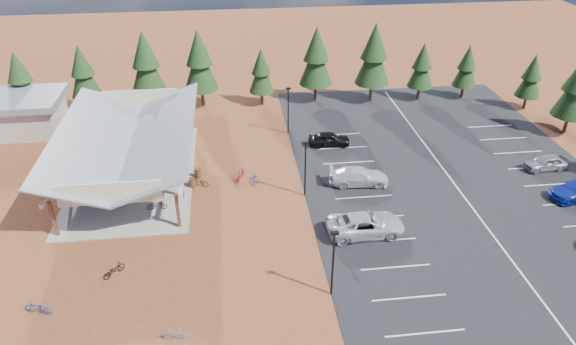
{
  "coord_description": "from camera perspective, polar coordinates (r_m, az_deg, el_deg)",
  "views": [
    {
      "loc": [
        -0.8,
        -34.51,
        24.3
      ],
      "look_at": [
        3.61,
        2.51,
        2.04
      ],
      "focal_mm": 32.0,
      "sensor_mm": 36.0,
      "label": 1
    }
  ],
  "objects": [
    {
      "name": "pine_1",
      "position": [
        62.4,
        -21.87,
        10.37
      ],
      "size": [
        3.33,
        3.33,
        7.77
      ],
      "color": "#382314",
      "rests_on": "ground"
    },
    {
      "name": "lamp_post_1",
      "position": [
        42.68,
        1.93,
        0.85
      ],
      "size": [
        0.5,
        0.25,
        5.14
      ],
      "color": "black",
      "rests_on": "ground"
    },
    {
      "name": "pine_3",
      "position": [
        59.92,
        -9.83,
        12.15
      ],
      "size": [
        3.89,
        3.89,
        9.07
      ],
      "color": "#382314",
      "rests_on": "ground"
    },
    {
      "name": "trash_bin_1",
      "position": [
        47.14,
        -9.98,
        -0.07
      ],
      "size": [
        0.6,
        0.6,
        0.9
      ],
      "primitive_type": "cylinder",
      "color": "#472E19",
      "rests_on": "ground"
    },
    {
      "name": "bike_7",
      "position": [
        55.21,
        -14.1,
        4.46
      ],
      "size": [
        1.76,
        0.65,
        1.04
      ],
      "primitive_type": "imported",
      "rotation": [
        0.0,
        0.0,
        1.67
      ],
      "color": "maroon",
      "rests_on": "concrete_pad"
    },
    {
      "name": "pine_0",
      "position": [
        63.52,
        -27.66,
        9.31
      ],
      "size": [
        3.28,
        3.28,
        7.64
      ],
      "color": "#382314",
      "rests_on": "ground"
    },
    {
      "name": "bike_3",
      "position": [
        52.65,
        -18.25,
        2.44
      ],
      "size": [
        1.78,
        0.8,
        1.04
      ],
      "primitive_type": "imported",
      "rotation": [
        0.0,
        0.0,
        1.76
      ],
      "color": "maroon",
      "rests_on": "concrete_pad"
    },
    {
      "name": "bike_10",
      "position": [
        36.84,
        -26.02,
        -13.36
      ],
      "size": [
        1.92,
        1.07,
        0.95
      ],
      "primitive_type": "imported",
      "rotation": [
        0.0,
        0.0,
        4.46
      ],
      "color": "navy",
      "rests_on": "ground"
    },
    {
      "name": "asphalt_lot",
      "position": [
        48.67,
        17.61,
        -0.68
      ],
      "size": [
        27.0,
        44.0,
        0.04
      ],
      "primitive_type": "cube",
      "color": "black",
      "rests_on": "ground"
    },
    {
      "name": "pine_2",
      "position": [
        60.45,
        -15.54,
        11.7
      ],
      "size": [
        3.93,
        3.93,
        9.15
      ],
      "color": "#382314",
      "rests_on": "ground"
    },
    {
      "name": "trash_bin_0",
      "position": [
        45.79,
        -10.61,
        -1.14
      ],
      "size": [
        0.6,
        0.6,
        0.9
      ],
      "primitive_type": "cylinder",
      "color": "#472E19",
      "rests_on": "ground"
    },
    {
      "name": "bike_pavilion",
      "position": [
        47.19,
        -17.35,
        3.64
      ],
      "size": [
        11.65,
        19.4,
        4.97
      ],
      "color": "#522F17",
      "rests_on": "concrete_pad"
    },
    {
      "name": "bike_6",
      "position": [
        49.83,
        -14.61,
        1.32
      ],
      "size": [
        1.88,
        0.97,
        0.94
      ],
      "primitive_type": "imported",
      "rotation": [
        0.0,
        0.0,
        1.37
      ],
      "color": "navy",
      "rests_on": "concrete_pad"
    },
    {
      "name": "bike_15",
      "position": [
        46.26,
        -5.27,
        -0.2
      ],
      "size": [
        1.14,
        1.9,
        1.1
      ],
      "primitive_type": "imported",
      "rotation": [
        0.0,
        0.0,
        2.77
      ],
      "color": "maroon",
      "rests_on": "ground"
    },
    {
      "name": "outbuilding",
      "position": [
        61.58,
        -28.52,
        5.78
      ],
      "size": [
        11.0,
        7.0,
        3.9
      ],
      "color": "#ADA593",
      "rests_on": "ground"
    },
    {
      "name": "bike_2",
      "position": [
        51.13,
        -19.91,
        1.16
      ],
      "size": [
        1.79,
        0.87,
        0.9
      ],
      "primitive_type": "imported",
      "rotation": [
        0.0,
        0.0,
        1.73
      ],
      "color": "navy",
      "rests_on": "concrete_pad"
    },
    {
      "name": "pine_8",
      "position": [
        65.52,
        19.26,
        11.1
      ],
      "size": [
        2.83,
        2.83,
        6.58
      ],
      "color": "#382314",
      "rests_on": "ground"
    },
    {
      "name": "pine_5",
      "position": [
        60.73,
        3.16,
        12.77
      ],
      "size": [
        3.87,
        3.87,
        9.02
      ],
      "color": "#382314",
      "rests_on": "ground"
    },
    {
      "name": "bike_5",
      "position": [
        47.77,
        -13.16,
        0.17
      ],
      "size": [
        1.57,
        0.46,
        0.94
      ],
      "primitive_type": "imported",
      "rotation": [
        0.0,
        0.0,
        1.56
      ],
      "color": "#9FA1A8",
      "rests_on": "concrete_pad"
    },
    {
      "name": "ground",
      "position": [
        42.22,
        -4.48,
        -4.41
      ],
      "size": [
        140.0,
        140.0,
        0.0
      ],
      "primitive_type": "plane",
      "color": "brown",
      "rests_on": "ground"
    },
    {
      "name": "bike_0",
      "position": [
        45.49,
        -21.29,
        -3.07
      ],
      "size": [
        1.61,
        0.68,
        0.82
      ],
      "primitive_type": "imported",
      "rotation": [
        0.0,
        0.0,
        1.65
      ],
      "color": "black",
      "rests_on": "concrete_pad"
    },
    {
      "name": "pine_13",
      "position": [
        65.05,
        25.45,
        9.67
      ],
      "size": [
        2.81,
        2.81,
        6.55
      ],
      "color": "#382314",
      "rests_on": "ground"
    },
    {
      "name": "car_3",
      "position": [
        45.71,
        7.9,
        -0.43
      ],
      "size": [
        5.42,
        2.67,
        1.52
      ],
      "primitive_type": "imported",
      "rotation": [
        0.0,
        0.0,
        1.46
      ],
      "color": "beige",
      "rests_on": "asphalt_lot"
    },
    {
      "name": "bike_14",
      "position": [
        45.82,
        -3.74,
        -0.59
      ],
      "size": [
        0.78,
        1.79,
        0.91
      ],
      "primitive_type": "imported",
      "rotation": [
        0.0,
        0.0,
        -0.11
      ],
      "color": "navy",
      "rests_on": "ground"
    },
    {
      "name": "bike_13",
      "position": [
        32.58,
        -12.33,
        -17.17
      ],
      "size": [
        1.54,
        0.6,
        0.9
      ],
      "primitive_type": "imported",
      "rotation": [
        0.0,
        0.0,
        4.59
      ],
      "color": "gray",
      "rests_on": "ground"
    },
    {
      "name": "car_8",
      "position": [
        53.22,
        26.72,
        1.01
      ],
      "size": [
        4.19,
        1.91,
        1.39
      ],
      "primitive_type": "imported",
      "rotation": [
        0.0,
        0.0,
        -1.5
      ],
      "color": "gray",
      "rests_on": "asphalt_lot"
    },
    {
      "name": "pine_4",
      "position": [
        60.12,
        -3.0,
        11.23
      ],
      "size": [
        2.93,
        2.93,
        6.82
      ],
      "color": "#382314",
      "rests_on": "ground"
    },
    {
      "name": "pine_6",
      "position": [
        61.28,
        9.53,
        12.81
      ],
      "size": [
        4.05,
        4.05,
        9.43
      ],
      "color": "#382314",
      "rests_on": "ground"
    },
    {
      "name": "lamp_post_0",
      "position": [
        33.0,
        5.04,
        -9.56
      ],
      "size": [
        0.5,
        0.25,
        5.14
      ],
      "color": "black",
      "rests_on": "ground"
    },
    {
      "name": "lamp_post_2",
      "position": [
        53.31,
        0.02,
        7.26
      ],
      "size": [
        0.5,
        0.25,
        5.14
      ],
      "color": "black",
      "rests_on": "ground"
    },
    {
      "name": "car_4",
      "position": [
        51.89,
        4.59,
        3.74
      ],
      "size": [
        4.25,
        1.94,
        1.41
      ],
      "primitive_type": "imported",
      "rotation": [
        0.0,
        0.0,
        1.5
      ],
      "color": "black",
      "rests_on": "asphalt_lot"
    },
    {
      "name": "pine_7",
      "position": [
        63.41,
        14.67,
        11.45
      ],
      "size": [
        3.02,
        3.02,
        7.03
      ],
      "color": "#382314",
      "rests_on": "ground"
    },
    {
      "name": "bike_16",
      "position": [
        45.85,
        -9.77,
        -1.06
      ],
      "size": [
        1.66,
        1.01,
        0.82
      ],
      "primitive_type": "imported",
      "rotation": [
        0.0,
        0.0,
        4.4
      ],
      "color": "black",
      "rests_on": "ground"
    },
    {
      "name": "bike_12",
      "position": [
        37.87,
        -18.79,
        -10.2
      ],
      "size": [
        1.64,
        1.64,
        0.9
      ],
      "primitive_type": "imported",
      "rotation": [
        0.0,
        0.0,
        2.35
      ],
      "color": "black",
      "rests_on": "ground"
    },
    {
      "name": "bike_4",
      "position": [
        43.35,
        -14.36,
        -3.52
      ],
      "size": [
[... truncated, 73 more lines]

